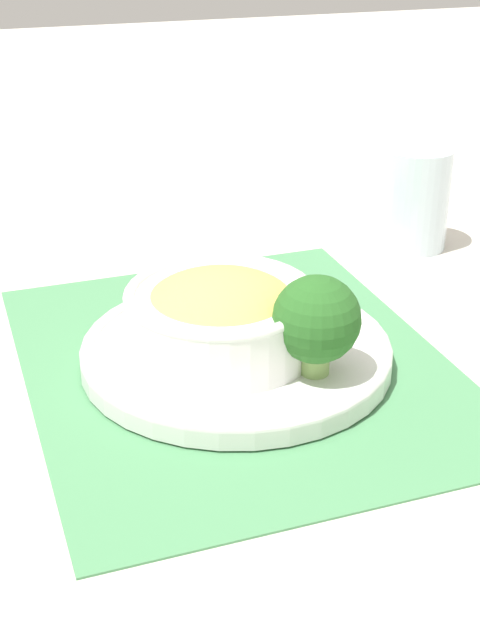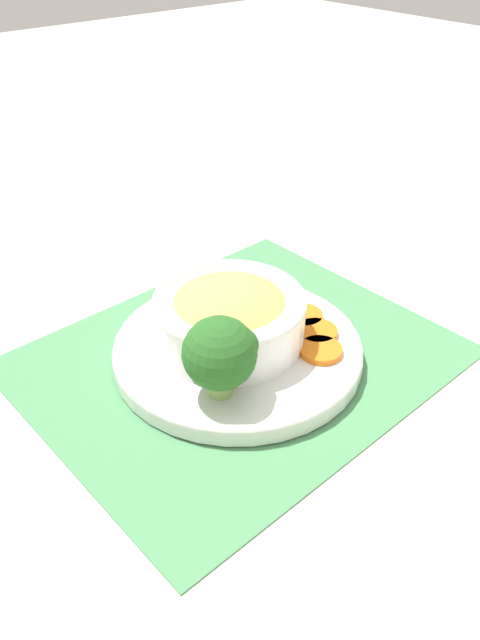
% 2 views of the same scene
% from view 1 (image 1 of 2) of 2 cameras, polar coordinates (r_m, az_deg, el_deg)
% --- Properties ---
extents(ground_plane, '(4.00, 4.00, 0.00)m').
position_cam_1_polar(ground_plane, '(0.81, -0.24, -2.91)').
color(ground_plane, beige).
extents(placemat, '(0.47, 0.39, 0.00)m').
position_cam_1_polar(placemat, '(0.81, -0.24, -2.79)').
color(placemat, '#4C8C59').
rests_on(placemat, ground_plane).
extents(plate, '(0.28, 0.28, 0.02)m').
position_cam_1_polar(plate, '(0.80, -0.24, -1.97)').
color(plate, white).
rests_on(plate, placemat).
extents(bowl, '(0.17, 0.17, 0.07)m').
position_cam_1_polar(bowl, '(0.79, -1.33, 0.54)').
color(bowl, white).
rests_on(bowl, plate).
extents(broccoli_floret, '(0.07, 0.07, 0.09)m').
position_cam_1_polar(broccoli_floret, '(0.74, 4.93, 0.04)').
color(broccoli_floret, '#84AD5B').
rests_on(broccoli_floret, plate).
extents(carrot_slice_near, '(0.05, 0.05, 0.01)m').
position_cam_1_polar(carrot_slice_near, '(0.87, 3.00, 1.02)').
color(carrot_slice_near, orange).
rests_on(carrot_slice_near, plate).
extents(carrot_slice_middle, '(0.05, 0.05, 0.01)m').
position_cam_1_polar(carrot_slice_middle, '(0.88, 0.89, 1.38)').
color(carrot_slice_middle, orange).
rests_on(carrot_slice_middle, plate).
extents(carrot_slice_far, '(0.05, 0.05, 0.01)m').
position_cam_1_polar(carrot_slice_far, '(0.88, -1.33, 1.38)').
color(carrot_slice_far, orange).
rests_on(carrot_slice_far, plate).
extents(water_glass, '(0.08, 0.08, 0.12)m').
position_cam_1_polar(water_glass, '(1.07, 11.12, 7.32)').
color(water_glass, silver).
rests_on(water_glass, ground_plane).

